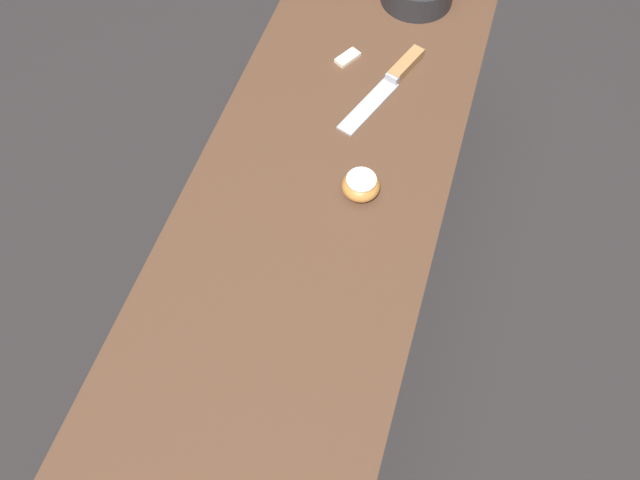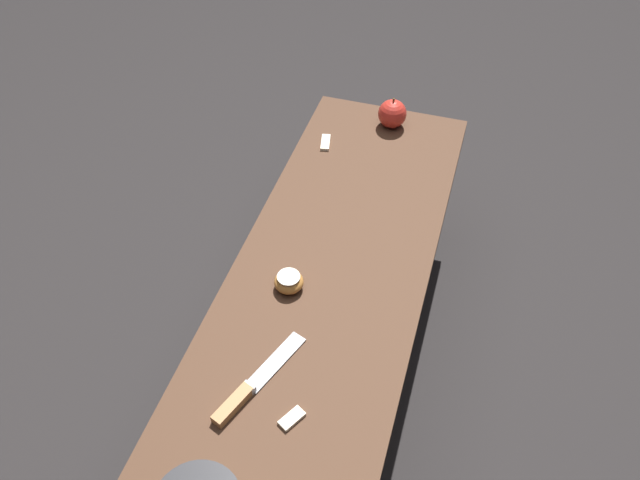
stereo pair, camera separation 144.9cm
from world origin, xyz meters
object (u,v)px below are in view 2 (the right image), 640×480
Objects in this scene: wooden_bench at (327,295)px; apple_whole at (392,114)px; apple_cut at (289,282)px; knife at (247,391)px.

apple_whole reaches higher than wooden_bench.
knife is at bearing -178.38° from apple_cut.
apple_cut reaches higher than wooden_bench.
apple_whole reaches higher than knife.
apple_cut is at bearing 172.56° from apple_whole.
apple_whole is 0.64m from apple_cut.
apple_whole reaches higher than apple_cut.
apple_whole is at bearing 15.29° from knife.
wooden_bench is 0.11m from apple_cut.
knife is 2.69× the size of apple_whole.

